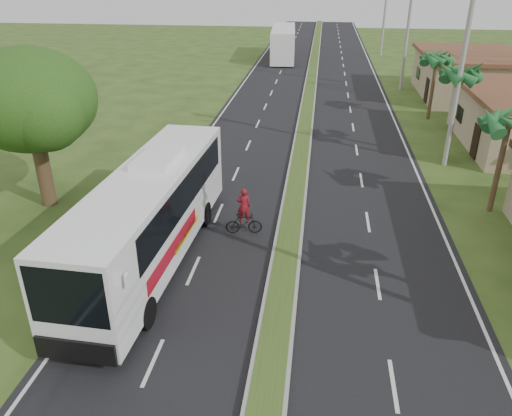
# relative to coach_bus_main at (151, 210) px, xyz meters

# --- Properties ---
(ground) EXTENTS (180.00, 180.00, 0.00)m
(ground) POSITION_rel_coach_bus_main_xyz_m (5.20, -5.64, -2.21)
(ground) COLOR #2F4619
(ground) RESTS_ON ground
(road_asphalt) EXTENTS (14.00, 160.00, 0.02)m
(road_asphalt) POSITION_rel_coach_bus_main_xyz_m (5.20, 14.36, -2.20)
(road_asphalt) COLOR black
(road_asphalt) RESTS_ON ground
(median_strip) EXTENTS (1.20, 160.00, 0.18)m
(median_strip) POSITION_rel_coach_bus_main_xyz_m (5.20, 14.36, -2.11)
(median_strip) COLOR gray
(median_strip) RESTS_ON ground
(lane_edge_left) EXTENTS (0.12, 160.00, 0.01)m
(lane_edge_left) POSITION_rel_coach_bus_main_xyz_m (-1.50, 14.36, -2.21)
(lane_edge_left) COLOR silver
(lane_edge_left) RESTS_ON ground
(lane_edge_right) EXTENTS (0.12, 160.00, 0.01)m
(lane_edge_right) POSITION_rel_coach_bus_main_xyz_m (11.90, 14.36, -2.21)
(lane_edge_right) COLOR silver
(lane_edge_right) RESTS_ON ground
(shop_far) EXTENTS (8.60, 11.60, 3.82)m
(shop_far) POSITION_rel_coach_bus_main_xyz_m (19.20, 30.36, -0.28)
(shop_far) COLOR tan
(shop_far) RESTS_ON ground
(palm_verge_b) EXTENTS (2.40, 2.40, 5.05)m
(palm_verge_b) POSITION_rel_coach_bus_main_xyz_m (14.60, 6.36, 2.15)
(palm_verge_b) COLOR #473321
(palm_verge_b) RESTS_ON ground
(palm_verge_c) EXTENTS (2.40, 2.40, 5.85)m
(palm_verge_c) POSITION_rel_coach_bus_main_xyz_m (14.00, 13.36, 2.91)
(palm_verge_c) COLOR #473321
(palm_verge_c) RESTS_ON ground
(palm_verge_d) EXTENTS (2.40, 2.40, 5.25)m
(palm_verge_d) POSITION_rel_coach_bus_main_xyz_m (14.50, 22.36, 2.34)
(palm_verge_d) COLOR #473321
(palm_verge_d) RESTS_ON ground
(shade_tree) EXTENTS (6.30, 6.00, 7.54)m
(shade_tree) POSITION_rel_coach_bus_main_xyz_m (-6.91, 4.38, 2.82)
(shade_tree) COLOR #473321
(shade_tree) RESTS_ON ground
(utility_pole_b) EXTENTS (3.20, 0.28, 12.00)m
(utility_pole_b) POSITION_rel_coach_bus_main_xyz_m (13.67, 12.36, 4.05)
(utility_pole_b) COLOR gray
(utility_pole_b) RESTS_ON ground
(utility_pole_c) EXTENTS (1.60, 0.28, 11.00)m
(utility_pole_c) POSITION_rel_coach_bus_main_xyz_m (13.70, 32.36, 3.46)
(utility_pole_c) COLOR gray
(utility_pole_c) RESTS_ON ground
(utility_pole_d) EXTENTS (1.60, 0.28, 10.50)m
(utility_pole_d) POSITION_rel_coach_bus_main_xyz_m (13.70, 52.36, 3.21)
(utility_pole_d) COLOR gray
(utility_pole_d) RESTS_ON ground
(coach_bus_main) EXTENTS (3.12, 12.53, 4.02)m
(coach_bus_main) POSITION_rel_coach_bus_main_xyz_m (0.00, 0.00, 0.00)
(coach_bus_main) COLOR white
(coach_bus_main) RESTS_ON ground
(coach_bus_far) EXTENTS (3.52, 12.88, 3.71)m
(coach_bus_far) POSITION_rel_coach_bus_main_xyz_m (1.26, 48.29, -0.10)
(coach_bus_far) COLOR white
(coach_bus_far) RESTS_ON ground
(motorcyclist) EXTENTS (1.65, 0.70, 2.16)m
(motorcyclist) POSITION_rel_coach_bus_main_xyz_m (3.20, 2.58, -1.43)
(motorcyclist) COLOR black
(motorcyclist) RESTS_ON ground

